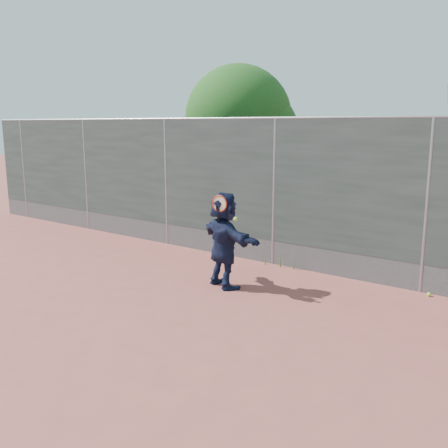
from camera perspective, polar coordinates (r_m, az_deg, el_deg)
The scene contains 7 objects.
ground at distance 7.92m, azimuth -7.83°, elevation -10.10°, with size 80.00×80.00×0.00m, color #9E4C42.
player at distance 8.86m, azimuth -0.00°, elevation -1.82°, with size 1.60×0.51×1.72m, color #141B37.
ball_ground at distance 9.26m, azimuth 22.38°, elevation -7.44°, with size 0.07×0.07×0.07m, color #ABE532.
fence at distance 10.24m, azimuth 5.75°, elevation 4.01°, with size 20.00×0.06×3.03m.
swing_action at distance 8.52m, azimuth -0.36°, elevation 2.07°, with size 0.59×0.21×0.51m.
tree_left at distance 14.27m, azimuth 2.28°, elevation 11.59°, with size 3.15×3.00×4.53m.
weed_clump at distance 10.28m, azimuth 6.67°, elevation -4.22°, with size 0.68×0.07×0.30m.
Camera 1 is at (5.20, -5.23, 2.88)m, focal length 40.00 mm.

